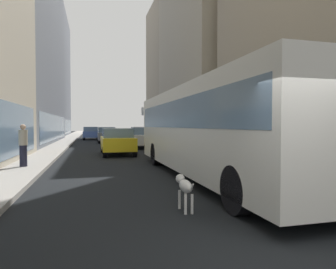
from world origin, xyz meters
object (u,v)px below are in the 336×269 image
Objects in this scene: car_white_van at (142,138)px; dalmatian_dog at (185,186)px; pedestrian_in_coat at (23,145)px; car_yellow_taxi at (117,141)px; transit_bus at (209,126)px; car_red_coupe at (139,134)px; car_grey_wagon at (107,135)px; car_blue_hatchback at (91,133)px.

dalmatian_dog is (-2.05, -17.54, -0.31)m from car_white_van.
pedestrian_in_coat is at bearing 122.99° from dalmatian_dog.
car_white_van is at bearing 65.04° from car_yellow_taxi.
transit_bus is 7.45m from pedestrian_in_coat.
transit_bus is 25.59m from car_red_coupe.
dalmatian_dog is at bearing -89.23° from car_grey_wagon.
car_blue_hatchback is 4.25× the size of dalmatian_dog.
car_grey_wagon is 0.99× the size of car_white_van.
transit_bus is 2.83× the size of car_yellow_taxi.
car_blue_hatchback is at bearing 146.54° from car_red_coupe.
car_yellow_taxi is at bearing -114.96° from car_white_van.
car_grey_wagon is 2.62× the size of pedestrian_in_coat.
car_blue_hatchback is 1.01× the size of car_yellow_taxi.
car_grey_wagon is 5.36m from car_red_coupe.
car_white_van is 2.64× the size of pedestrian_in_coat.
transit_bus is 4.34m from dalmatian_dog.
car_blue_hatchback is at bearing 97.79° from transit_bus.
car_grey_wagon is 25.56m from dalmatian_dog.
car_yellow_taxi is (1.60, -20.45, 0.00)m from car_blue_hatchback.
car_white_van is 11.70m from car_red_coupe.
car_red_coupe is at bearing -33.46° from car_blue_hatchback.
dalmatian_dog is at bearing -96.68° from car_white_van.
car_grey_wagon is at bearing -77.60° from car_blue_hatchback.
dalmatian_dog is at bearing -119.66° from transit_bus.
transit_bus reaches higher than car_red_coupe.
transit_bus reaches higher than pedestrian_in_coat.
car_blue_hatchback is 6.71m from car_red_coupe.
car_yellow_taxi is at bearing -103.43° from car_red_coupe.
car_blue_hatchback and car_white_van have the same top height.
car_yellow_taxi is 12.39m from dalmatian_dog.
car_blue_hatchback is 25.97m from pedestrian_in_coat.
pedestrian_in_coat is (-8.19, -22.14, 0.19)m from car_red_coupe.
car_yellow_taxi is 6.83m from pedestrian_in_coat.
car_grey_wagon is at bearing 90.77° from dalmatian_dog.
dalmatian_dog is at bearing -57.01° from pedestrian_in_coat.
pedestrian_in_coat is (-6.59, 3.38, -0.77)m from transit_bus.
car_blue_hatchback is 0.92× the size of car_grey_wagon.
car_blue_hatchback is at bearing 84.27° from pedestrian_in_coat.
car_white_van is (2.40, -8.02, -0.00)m from car_grey_wagon.
car_yellow_taxi is 17.22m from car_red_coupe.
car_grey_wagon reaches higher than dalmatian_dog.
transit_bus is 2.65× the size of car_red_coupe.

